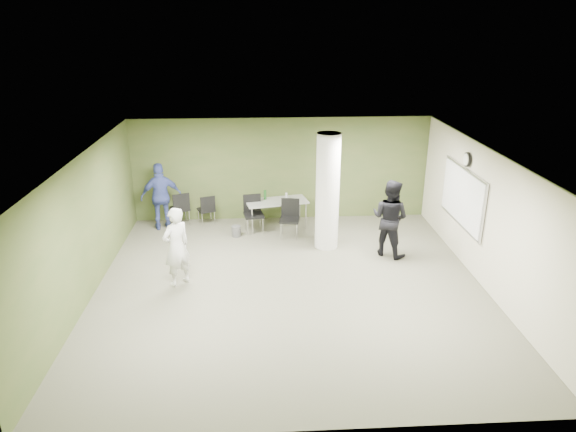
{
  "coord_description": "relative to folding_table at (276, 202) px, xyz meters",
  "views": [
    {
      "loc": [
        -0.6,
        -9.4,
        5.2
      ],
      "look_at": [
        0.01,
        1.0,
        1.2
      ],
      "focal_mm": 32.0,
      "sensor_mm": 36.0,
      "label": 1
    }
  ],
  "objects": [
    {
      "name": "man_blue",
      "position": [
        -3.0,
        0.13,
        0.18
      ],
      "size": [
        1.12,
        0.68,
        1.78
      ],
      "primitive_type": "imported",
      "rotation": [
        0.0,
        0.0,
        3.39
      ],
      "color": "#3C4A96",
      "rests_on": "floor"
    },
    {
      "name": "wall_clock",
      "position": [
        4.09,
        -2.07,
        1.64
      ],
      "size": [
        0.06,
        0.32,
        0.32
      ],
      "color": "black",
      "rests_on": "wall_right_cream"
    },
    {
      "name": "wall_right_cream",
      "position": [
        4.16,
        -3.27,
        0.69
      ],
      "size": [
        0.02,
        8.0,
        2.8
      ],
      "primitive_type": "cube",
      "color": "beige",
      "rests_on": "floor"
    },
    {
      "name": "woman_white",
      "position": [
        -2.16,
        -3.0,
        0.14
      ],
      "size": [
        0.73,
        0.72,
        1.7
      ],
      "primitive_type": "imported",
      "rotation": [
        0.0,
        0.0,
        3.88
      ],
      "color": "silver",
      "rests_on": "floor"
    },
    {
      "name": "chair_table_left",
      "position": [
        -0.62,
        -0.19,
        -0.14
      ],
      "size": [
        0.56,
        0.56,
        0.97
      ],
      "rotation": [
        0.0,
        0.0,
        0.18
      ],
      "color": "black",
      "rests_on": "floor"
    },
    {
      "name": "man_black",
      "position": [
        2.55,
        -1.81,
        0.21
      ],
      "size": [
        1.13,
        1.1,
        1.83
      ],
      "primitive_type": "imported",
      "rotation": [
        0.0,
        0.0,
        2.44
      ],
      "color": "black",
      "rests_on": "floor"
    },
    {
      "name": "floor",
      "position": [
        0.16,
        -3.27,
        -0.71
      ],
      "size": [
        8.0,
        8.0,
        0.0
      ],
      "primitive_type": "plane",
      "color": "#515140",
      "rests_on": "ground"
    },
    {
      "name": "column",
      "position": [
        1.16,
        -1.27,
        0.69
      ],
      "size": [
        0.56,
        0.56,
        2.8
      ],
      "primitive_type": "cylinder",
      "color": "silver",
      "rests_on": "floor"
    },
    {
      "name": "wastebasket",
      "position": [
        -1.05,
        -0.53,
        -0.57
      ],
      "size": [
        0.24,
        0.24,
        0.27
      ],
      "primitive_type": "cylinder",
      "color": "#4C4C4C",
      "rests_on": "floor"
    },
    {
      "name": "wall_left",
      "position": [
        -3.84,
        -3.27,
        0.69
      ],
      "size": [
        0.02,
        8.0,
        2.8
      ],
      "primitive_type": "cube",
      "color": "#405528",
      "rests_on": "floor"
    },
    {
      "name": "ceiling",
      "position": [
        0.16,
        -3.27,
        2.09
      ],
      "size": [
        8.0,
        8.0,
        0.0
      ],
      "primitive_type": "plane",
      "rotation": [
        3.14,
        0.0,
        0.0
      ],
      "color": "white",
      "rests_on": "wall_back"
    },
    {
      "name": "wall_back",
      "position": [
        0.16,
        0.73,
        0.69
      ],
      "size": [
        8.0,
        2.8,
        0.02
      ],
      "primitive_type": "cube",
      "rotation": [
        1.57,
        0.0,
        0.0
      ],
      "color": "#405528",
      "rests_on": "floor"
    },
    {
      "name": "chair_table_right",
      "position": [
        0.32,
        -0.57,
        -0.15
      ],
      "size": [
        0.55,
        0.55,
        0.96
      ],
      "rotation": [
        0.0,
        0.0,
        -0.16
      ],
      "color": "black",
      "rests_on": "floor"
    },
    {
      "name": "whiteboard",
      "position": [
        4.08,
        -2.07,
        0.79
      ],
      "size": [
        0.05,
        2.3,
        1.3
      ],
      "color": "silver",
      "rests_on": "wall_right_cream"
    },
    {
      "name": "chair_back_right",
      "position": [
        -1.85,
        0.3,
        -0.22
      ],
      "size": [
        0.54,
        0.54,
        0.84
      ],
      "rotation": [
        0.0,
        0.0,
        3.52
      ],
      "color": "black",
      "rests_on": "floor"
    },
    {
      "name": "folding_table",
      "position": [
        0.0,
        0.0,
        0.0
      ],
      "size": [
        1.71,
        1.01,
        1.01
      ],
      "rotation": [
        0.0,
        0.0,
        0.21
      ],
      "color": "gray",
      "rests_on": "floor"
    },
    {
      "name": "chair_back_left",
      "position": [
        -2.55,
        0.3,
        -0.16
      ],
      "size": [
        0.6,
        0.6,
        0.93
      ],
      "rotation": [
        0.0,
        0.0,
        3.53
      ],
      "color": "black",
      "rests_on": "floor"
    }
  ]
}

